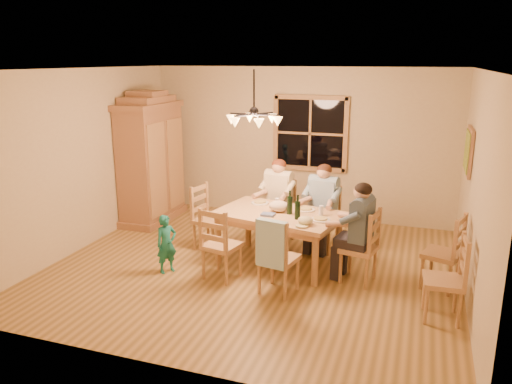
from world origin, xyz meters
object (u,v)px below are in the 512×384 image
(chair_near_left, at_px, (222,256))
(chair_spare_front, at_px, (442,293))
(dining_table, at_px, (278,220))
(chair_far_left, at_px, (278,223))
(chair_end_right, at_px, (358,259))
(chair_end_left, at_px, (210,230))
(wine_bottle_a, at_px, (290,202))
(adult_plaid_man, at_px, (323,197))
(wine_bottle_b, at_px, (298,207))
(armoire, at_px, (151,162))
(child, at_px, (167,244))
(adult_slate_man, at_px, (360,220))
(chair_spare_back, at_px, (441,265))
(chandelier, at_px, (254,118))
(chair_far_right, at_px, (322,231))
(adult_woman, at_px, (278,190))
(chair_near_right, at_px, (279,269))

(chair_near_left, height_order, chair_spare_front, same)
(dining_table, distance_m, chair_far_left, 0.97)
(chair_end_right, bearing_deg, chair_end_left, 90.00)
(chair_end_right, bearing_deg, wine_bottle_a, 89.05)
(chair_near_left, xyz_separation_m, chair_spare_front, (2.74, -0.21, 0.00))
(chair_far_left, height_order, chair_spare_front, same)
(adult_plaid_man, xyz_separation_m, chair_spare_front, (1.69, -1.63, -0.54))
(chair_end_right, distance_m, wine_bottle_a, 1.19)
(wine_bottle_b, height_order, chair_spare_front, wine_bottle_b)
(armoire, distance_m, chair_end_left, 1.99)
(chair_end_right, height_order, child, chair_end_right)
(chair_end_left, distance_m, child, 1.02)
(child, bearing_deg, chair_end_right, -42.70)
(chair_end_right, height_order, adult_slate_man, adult_slate_man)
(child, relative_size, chair_spare_back, 0.82)
(chandelier, relative_size, chair_far_left, 0.78)
(chair_end_right, distance_m, chair_spare_front, 1.22)
(armoire, xyz_separation_m, adult_slate_man, (3.86, -1.45, -0.22))
(chair_near_left, bearing_deg, chair_end_right, 26.57)
(armoire, xyz_separation_m, dining_table, (2.71, -1.22, -0.40))
(chandelier, bearing_deg, chair_end_right, -0.43)
(adult_slate_man, bearing_deg, wine_bottle_a, 89.05)
(chandelier, bearing_deg, dining_table, 37.57)
(wine_bottle_b, distance_m, chair_spare_front, 2.07)
(chair_near_left, relative_size, adult_plaid_man, 1.13)
(chair_near_left, distance_m, wine_bottle_a, 1.18)
(chair_end_right, xyz_separation_m, adult_slate_man, (0.00, 0.00, 0.54))
(chair_spare_front, bearing_deg, chair_end_right, 52.22)
(adult_slate_man, distance_m, wine_bottle_b, 0.84)
(chair_far_left, distance_m, wine_bottle_a, 1.16)
(chair_far_right, height_order, chair_end_right, same)
(dining_table, xyz_separation_m, chair_far_left, (-0.26, 0.87, -0.35))
(chair_end_left, bearing_deg, child, -0.13)
(dining_table, height_order, adult_woman, adult_woman)
(dining_table, height_order, chair_end_right, chair_end_right)
(child, xyz_separation_m, chair_spare_front, (3.52, -0.15, -0.10))
(child, bearing_deg, chair_far_right, -15.75)
(chair_near_left, xyz_separation_m, chair_end_right, (1.72, 0.47, 0.00))
(chair_near_right, height_order, adult_plaid_man, adult_plaid_man)
(chair_far_right, relative_size, adult_woman, 1.13)
(armoire, distance_m, chair_end_right, 4.19)
(dining_table, xyz_separation_m, chair_near_left, (-0.57, -0.70, -0.35))
(adult_plaid_man, bearing_deg, chair_spare_front, 147.26)
(chair_spare_front, bearing_deg, chair_near_left, 81.73)
(adult_plaid_man, distance_m, wine_bottle_b, 0.94)
(chair_far_left, distance_m, chair_end_right, 1.79)
(chair_near_right, distance_m, chair_spare_back, 2.06)
(chandelier, xyz_separation_m, adult_slate_man, (1.44, -0.01, -1.24))
(dining_table, xyz_separation_m, chair_spare_front, (2.17, -0.91, -0.35))
(wine_bottle_b, xyz_separation_m, chair_spare_front, (1.85, -0.71, -0.62))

